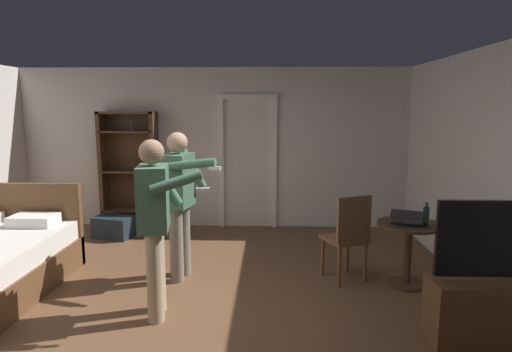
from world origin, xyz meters
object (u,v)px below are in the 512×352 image
(tv_flatscreen, at_px, (497,301))
(laptop, at_px, (407,219))
(suitcase_dark, at_px, (114,227))
(bottle_on_table, at_px, (426,216))
(person_blue_shirt, at_px, (155,217))
(wooden_chair, at_px, (348,234))
(person_striped_shirt, at_px, (180,196))
(bookshelf, at_px, (130,166))
(side_table, at_px, (408,243))

(tv_flatscreen, relative_size, laptop, 2.86)
(laptop, distance_m, suitcase_dark, 4.20)
(bottle_on_table, height_order, person_blue_shirt, person_blue_shirt)
(laptop, bearing_deg, wooden_chair, 167.28)
(tv_flatscreen, distance_m, wooden_chair, 1.61)
(tv_flatscreen, height_order, suitcase_dark, tv_flatscreen)
(person_blue_shirt, xyz_separation_m, person_striped_shirt, (0.04, 0.91, 0.01))
(bookshelf, distance_m, wooden_chair, 3.75)
(bottle_on_table, bearing_deg, tv_flatscreen, -77.55)
(bookshelf, xyz_separation_m, side_table, (3.73, -2.16, -0.53))
(side_table, xyz_separation_m, bottle_on_table, (0.14, -0.08, 0.33))
(bookshelf, bearing_deg, person_striped_shirt, -59.06)
(person_blue_shirt, bearing_deg, side_table, 17.06)
(laptop, relative_size, person_striped_shirt, 0.25)
(side_table, bearing_deg, person_striped_shirt, 177.00)
(wooden_chair, distance_m, person_striped_shirt, 1.92)
(side_table, distance_m, laptop, 0.28)
(side_table, distance_m, person_blue_shirt, 2.70)
(laptop, xyz_separation_m, bottle_on_table, (0.19, -0.04, 0.05))
(side_table, height_order, wooden_chair, wooden_chair)
(tv_flatscreen, height_order, person_blue_shirt, person_blue_shirt)
(bottle_on_table, bearing_deg, laptop, 167.93)
(suitcase_dark, bearing_deg, bookshelf, 92.48)
(bottle_on_table, distance_m, wooden_chair, 0.83)
(suitcase_dark, bearing_deg, side_table, -8.29)
(wooden_chair, distance_m, person_blue_shirt, 2.14)
(tv_flatscreen, relative_size, person_blue_shirt, 0.73)
(tv_flatscreen, bearing_deg, laptop, 110.83)
(side_table, relative_size, person_striped_shirt, 0.42)
(side_table, relative_size, laptop, 1.66)
(side_table, bearing_deg, tv_flatscreen, -71.86)
(tv_flatscreen, bearing_deg, person_striped_shirt, 156.10)
(person_blue_shirt, relative_size, person_striped_shirt, 0.99)
(laptop, height_order, bottle_on_table, bottle_on_table)
(bookshelf, xyz_separation_m, tv_flatscreen, (4.10, -3.31, -0.65))
(laptop, height_order, suitcase_dark, laptop)
(side_table, distance_m, suitcase_dark, 4.19)
(bookshelf, height_order, wooden_chair, bookshelf)
(bottle_on_table, xyz_separation_m, wooden_chair, (-0.77, 0.17, -0.26))
(bottle_on_table, bearing_deg, person_blue_shirt, -165.37)
(bottle_on_table, bearing_deg, person_striped_shirt, 175.44)
(wooden_chair, bearing_deg, bookshelf, 146.17)
(bookshelf, xyz_separation_m, laptop, (3.68, -2.21, -0.25))
(bookshelf, xyz_separation_m, person_striped_shirt, (1.22, -2.03, -0.05))
(bottle_on_table, bearing_deg, side_table, 150.26)
(side_table, height_order, person_blue_shirt, person_blue_shirt)
(tv_flatscreen, bearing_deg, bottle_on_table, 102.45)
(side_table, bearing_deg, wooden_chair, 171.70)
(wooden_chair, bearing_deg, suitcase_dark, 154.01)
(laptop, bearing_deg, person_blue_shirt, -163.50)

